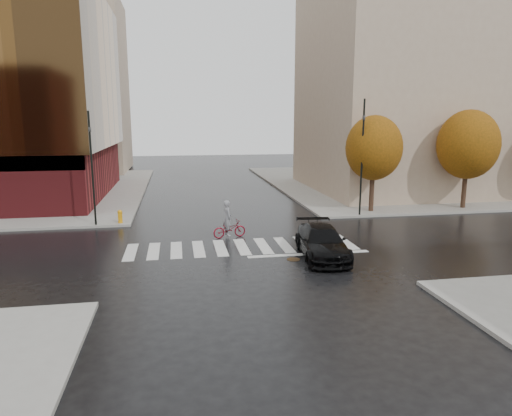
{
  "coord_description": "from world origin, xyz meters",
  "views": [
    {
      "loc": [
        -3.16,
        -21.66,
        6.42
      ],
      "look_at": [
        0.72,
        0.47,
        2.0
      ],
      "focal_mm": 32.0,
      "sensor_mm": 36.0,
      "label": 1
    }
  ],
  "objects": [
    {
      "name": "sidewalk_ne",
      "position": [
        21.0,
        21.0,
        0.07
      ],
      "size": [
        30.0,
        30.0,
        0.15
      ],
      "primitive_type": "cube",
      "color": "gray",
      "rests_on": "ground"
    },
    {
      "name": "traffic_light_nw",
      "position": [
        -8.04,
        6.3,
        3.91
      ],
      "size": [
        0.18,
        0.15,
        6.71
      ],
      "rotation": [
        0.0,
        0.0,
        -1.65
      ],
      "color": "black",
      "rests_on": "sidewalk_nw"
    },
    {
      "name": "cyclist",
      "position": [
        -0.45,
        2.47,
        0.71
      ],
      "size": [
        1.92,
        1.0,
        2.07
      ],
      "rotation": [
        0.0,
        0.0,
        1.78
      ],
      "color": "maroon",
      "rests_on": "ground"
    },
    {
      "name": "manhole",
      "position": [
        2.05,
        -2.0,
        0.01
      ],
      "size": [
        0.75,
        0.75,
        0.01
      ],
      "primitive_type": "cylinder",
      "rotation": [
        0.0,
        0.0,
        -0.26
      ],
      "color": "#432E18",
      "rests_on": "ground"
    },
    {
      "name": "crosswalk",
      "position": [
        0.0,
        0.5,
        0.01
      ],
      "size": [
        12.0,
        3.0,
        0.01
      ],
      "primitive_type": "cube",
      "color": "silver",
      "rests_on": "ground"
    },
    {
      "name": "building_ne_tan",
      "position": [
        17.0,
        17.0,
        9.15
      ],
      "size": [
        16.0,
        16.0,
        18.0
      ],
      "primitive_type": "cube",
      "color": "tan",
      "rests_on": "sidewalk_ne"
    },
    {
      "name": "tree_ne_b",
      "position": [
        17.0,
        7.4,
        4.62
      ],
      "size": [
        4.2,
        4.2,
        6.89
      ],
      "color": "black",
      "rests_on": "sidewalk_ne"
    },
    {
      "name": "ground",
      "position": [
        0.0,
        0.0,
        0.0
      ],
      "size": [
        120.0,
        120.0,
        0.0
      ],
      "primitive_type": "plane",
      "color": "black",
      "rests_on": "ground"
    },
    {
      "name": "fire_hydrant",
      "position": [
        -6.64,
        6.5,
        0.6
      ],
      "size": [
        0.29,
        0.29,
        0.81
      ],
      "color": "orange",
      "rests_on": "sidewalk_nw"
    },
    {
      "name": "sedan",
      "position": [
        3.47,
        -1.8,
        0.72
      ],
      "size": [
        2.52,
        5.14,
        1.44
      ],
      "primitive_type": "imported",
      "rotation": [
        0.0,
        0.0,
        -0.1
      ],
      "color": "black",
      "rests_on": "ground"
    },
    {
      "name": "traffic_light_ne",
      "position": [
        8.72,
        6.3,
        4.44
      ],
      "size": [
        0.16,
        0.19,
        7.5
      ],
      "rotation": [
        0.0,
        0.0,
        3.1
      ],
      "color": "black",
      "rests_on": "sidewalk_ne"
    },
    {
      "name": "tree_ne_a",
      "position": [
        10.0,
        7.4,
        4.46
      ],
      "size": [
        3.8,
        3.8,
        6.5
      ],
      "color": "black",
      "rests_on": "sidewalk_ne"
    },
    {
      "name": "building_nw_far",
      "position": [
        -16.0,
        37.0,
        10.15
      ],
      "size": [
        14.0,
        12.0,
        20.0
      ],
      "primitive_type": "cube",
      "color": "tan",
      "rests_on": "sidewalk_nw"
    }
  ]
}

